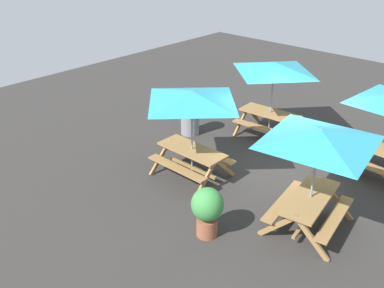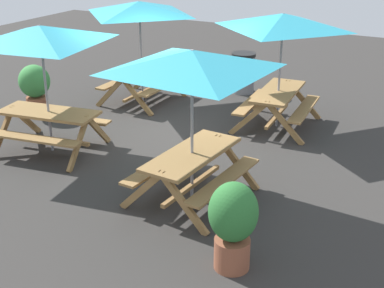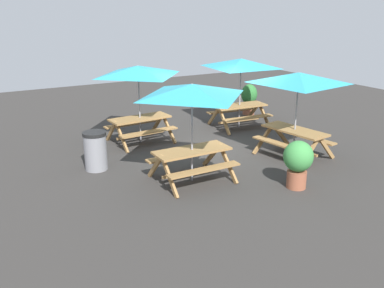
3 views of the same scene
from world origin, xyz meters
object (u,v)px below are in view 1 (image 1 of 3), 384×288
object	(u,v)px
picnic_table_2	(319,144)
picnic_table_3	(274,73)
picnic_table_1	(192,103)
potted_plant_0	(207,209)
trash_bin_gray	(190,119)

from	to	relation	value
picnic_table_2	picnic_table_3	bearing A→B (deg)	-144.67
picnic_table_1	potted_plant_0	bearing A→B (deg)	139.85
potted_plant_0	trash_bin_gray	bearing A→B (deg)	-43.06
picnic_table_2	potted_plant_0	size ratio (longest dim) A/B	2.53
trash_bin_gray	picnic_table_3	bearing A→B (deg)	-140.62
picnic_table_1	potted_plant_0	xyz separation A→B (m)	(-1.84, 1.55, -1.35)
potted_plant_0	picnic_table_2	bearing A→B (deg)	-130.62
picnic_table_3	picnic_table_2	bearing A→B (deg)	129.98
picnic_table_3	potted_plant_0	size ratio (longest dim) A/B	2.11
picnic_table_2	trash_bin_gray	distance (m)	5.48
picnic_table_2	picnic_table_3	distance (m)	4.51
picnic_table_2	trash_bin_gray	world-z (taller)	picnic_table_2
picnic_table_2	potted_plant_0	xyz separation A→B (m)	(1.40, 1.63, -1.35)
picnic_table_3	potted_plant_0	world-z (taller)	picnic_table_3
picnic_table_2	picnic_table_3	xyz separation A→B (m)	(3.12, -3.26, 0.00)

